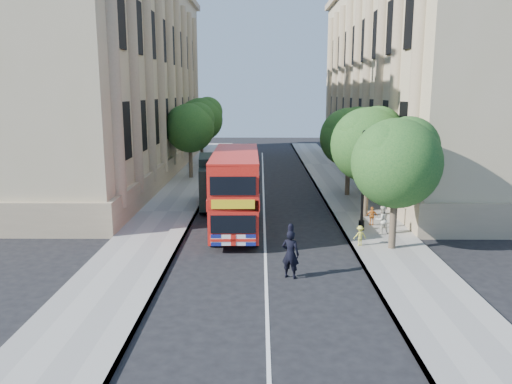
{
  "coord_description": "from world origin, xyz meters",
  "views": [
    {
      "loc": [
        -0.23,
        -18.93,
        7.15
      ],
      "look_at": [
        -0.44,
        5.08,
        2.3
      ],
      "focal_mm": 35.0,
      "sensor_mm": 36.0,
      "label": 1
    }
  ],
  "objects_px": {
    "lamp_post": "(363,185)",
    "box_van": "(218,183)",
    "police_constable": "(290,254)",
    "woman_pedestrian": "(382,220)",
    "double_decker_bus": "(236,188)"
  },
  "relations": [
    {
      "from": "double_decker_bus",
      "to": "box_van",
      "type": "relative_size",
      "value": 1.52
    },
    {
      "from": "box_van",
      "to": "woman_pedestrian",
      "type": "xyz_separation_m",
      "value": [
        8.75,
        -6.35,
        -0.7
      ]
    },
    {
      "from": "police_constable",
      "to": "woman_pedestrian",
      "type": "height_order",
      "value": "police_constable"
    },
    {
      "from": "police_constable",
      "to": "woman_pedestrian",
      "type": "bearing_deg",
      "value": -108.04
    },
    {
      "from": "box_van",
      "to": "woman_pedestrian",
      "type": "relative_size",
      "value": 3.94
    },
    {
      "from": "lamp_post",
      "to": "woman_pedestrian",
      "type": "distance_m",
      "value": 2.0
    },
    {
      "from": "lamp_post",
      "to": "box_van",
      "type": "distance_m",
      "value": 9.75
    },
    {
      "from": "double_decker_bus",
      "to": "woman_pedestrian",
      "type": "bearing_deg",
      "value": -11.3
    },
    {
      "from": "box_van",
      "to": "lamp_post",
      "type": "bearing_deg",
      "value": -41.56
    },
    {
      "from": "box_van",
      "to": "woman_pedestrian",
      "type": "height_order",
      "value": "box_van"
    },
    {
      "from": "lamp_post",
      "to": "double_decker_bus",
      "type": "xyz_separation_m",
      "value": [
        -6.51,
        0.61,
        -0.3
      ]
    },
    {
      "from": "box_van",
      "to": "woman_pedestrian",
      "type": "distance_m",
      "value": 10.84
    },
    {
      "from": "police_constable",
      "to": "woman_pedestrian",
      "type": "xyz_separation_m",
      "value": [
        4.92,
        5.76,
        -0.12
      ]
    },
    {
      "from": "double_decker_bus",
      "to": "box_van",
      "type": "height_order",
      "value": "double_decker_bus"
    },
    {
      "from": "police_constable",
      "to": "lamp_post",
      "type": "bearing_deg",
      "value": -99.63
    }
  ]
}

